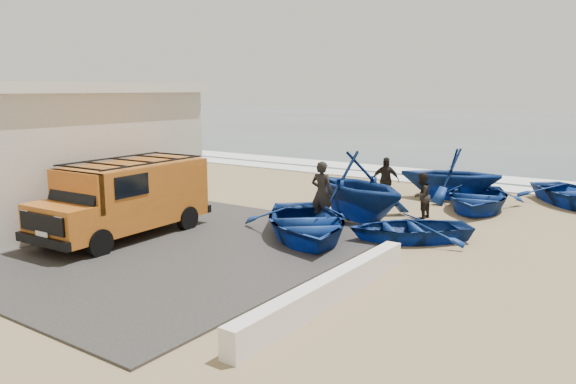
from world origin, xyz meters
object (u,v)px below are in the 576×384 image
Objects in this scene: boat_near_left at (305,222)px; fisherman_back at (385,181)px; boat_near_right at (409,228)px; fisherman_front at (322,193)px; fisherman_middle at (421,196)px; boat_mid_right at (477,197)px; boat_mid_left at (357,185)px; boat_far_left at (451,174)px; building at (17,149)px; parapet at (329,290)px; van at (127,196)px.

boat_near_left is 2.65× the size of fisherman_back.
fisherman_front is at bearing -134.28° from boat_near_right.
fisherman_middle is at bearing -133.93° from fisherman_front.
fisherman_back is at bearing -175.67° from boat_mid_right.
boat_near_right is 3.02m from boat_mid_left.
fisherman_middle is (0.36, -3.78, -0.22)m from boat_far_left.
boat_far_left reaches higher than boat_near_right.
boat_near_right is 2.88m from fisherman_middle.
boat_near_right is 0.91× the size of boat_far_left.
boat_far_left is 2.81m from fisherman_back.
building reaches higher than boat_near_right.
boat_near_right is at bearing -10.88° from boat_near_left.
boat_mid_left is at bearing -48.31° from fisherman_middle.
parapet is at bearing -4.58° from building.
boat_mid_left is at bearing 31.37° from building.
boat_near_left is at bearing -112.57° from fisherman_back.
fisherman_back reaches higher than boat_near_left.
fisherman_middle is (11.19, 6.96, -1.42)m from building.
fisherman_front reaches higher than boat_near_right.
boat_near_left reaches higher than boat_mid_right.
boat_near_left is (9.50, 2.75, -1.70)m from building.
fisherman_middle is 2.45m from fisherman_back.
building is 2.81× the size of boat_near_right.
boat_mid_left is at bearing -32.11° from boat_far_left.
fisherman_front is (-3.29, -4.85, 0.55)m from boat_mid_right.
boat_far_left is (1.33, 8.00, 0.50)m from boat_near_left.
boat_near_left is at bearing 128.64° from parapet.
fisherman_middle reaches higher than boat_near_right.
boat_mid_right is at bearing 91.23° from parapet.
fisherman_middle is (2.19, 2.51, -0.23)m from fisherman_front.
boat_mid_left is 2.68m from fisherman_back.
fisherman_middle is (1.68, 4.21, 0.28)m from boat_near_left.
boat_near_right is at bearing 29.16° from van.
parapet is at bearing 119.99° from fisherman_front.
parapet is 1.64× the size of boat_far_left.
boat_near_right reaches higher than parapet.
fisherman_front is at bearing -34.22° from fisherman_middle.
boat_far_left reaches higher than parapet.
fisherman_front is 3.34m from fisherman_middle.
van is at bearing 46.93° from fisherman_front.
boat_far_left is at bearing 38.85° from boat_near_left.
boat_near_left is 4.55m from fisherman_middle.
building reaches higher than parapet.
boat_mid_right is 2.11m from boat_far_left.
fisherman_back is at bearing 51.00° from boat_near_left.
boat_near_right is (2.45, 1.46, -0.12)m from boat_near_left.
parapet is 7.47m from boat_mid_left.
fisherman_front is (-0.51, 1.71, 0.51)m from boat_near_left.
boat_mid_right is at bearing 28.30° from boat_far_left.
parapet is 7.35m from van.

